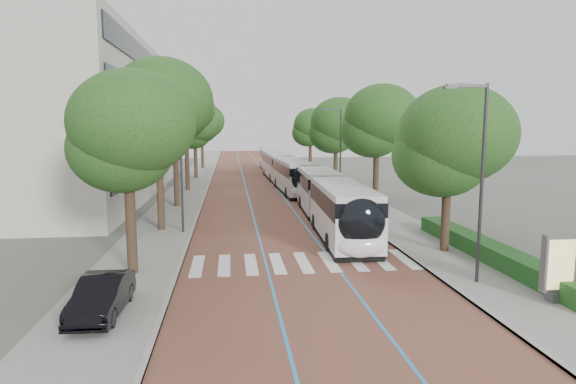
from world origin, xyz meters
name	(u,v)px	position (x,y,z in m)	size (l,w,h in m)	color
ground	(302,269)	(0.00, 0.00, 0.00)	(160.00, 160.00, 0.00)	#51544C
road	(256,178)	(0.00, 40.00, 0.01)	(11.00, 140.00, 0.02)	brown
sidewalk_left	(196,178)	(-7.50, 40.00, 0.06)	(4.00, 140.00, 0.12)	gray
sidewalk_right	(314,177)	(7.50, 40.00, 0.06)	(4.00, 140.00, 0.12)	gray
kerb_left	(211,178)	(-5.60, 40.00, 0.06)	(0.20, 140.00, 0.14)	gray
kerb_right	(299,177)	(5.60, 40.00, 0.06)	(0.20, 140.00, 0.14)	gray
zebra_crossing	(303,262)	(0.20, 1.00, 0.03)	(10.55, 3.60, 0.01)	silver
lane_line_left	(243,178)	(-1.60, 40.00, 0.02)	(0.12, 126.00, 0.01)	#2783C7
lane_line_right	(268,177)	(1.60, 40.00, 0.02)	(0.12, 126.00, 0.01)	#2783C7
office_building	(59,121)	(-19.47, 28.00, 7.00)	(18.11, 40.00, 14.00)	#B8B4AA
hedge	(491,252)	(9.10, 0.00, 0.52)	(1.20, 14.00, 0.80)	#174318
streetlight_near	(478,168)	(6.62, -3.00, 4.82)	(1.82, 0.20, 8.00)	#2C2C2E
streetlight_far	(339,145)	(6.62, 22.00, 4.82)	(1.82, 0.20, 8.00)	#2C2C2E
lamp_post_left	(181,166)	(-6.10, 8.00, 4.12)	(0.14, 0.14, 8.00)	#2C2C2E
trees_left	(185,123)	(-7.50, 27.38, 6.82)	(6.47, 60.86, 9.96)	black
trees_right	(354,131)	(7.70, 20.86, 6.11)	(5.96, 47.52, 9.00)	black
lead_bus	(331,202)	(3.21, 8.93, 1.63)	(3.24, 18.48, 3.20)	black
bus_queued_0	(294,177)	(2.92, 25.23, 1.62)	(2.95, 12.48, 3.20)	silver
bus_queued_1	(277,166)	(2.60, 38.27, 1.62)	(2.84, 12.46, 3.20)	silver
bus_queued_2	(270,159)	(2.71, 50.91, 1.62)	(2.68, 12.43, 3.20)	silver
ad_panel	(558,267)	(8.52, -5.48, 1.42)	(1.20, 0.47, 2.48)	#59595B
parked_car	(102,296)	(-7.57, -4.81, 0.78)	(1.40, 4.03, 1.33)	black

